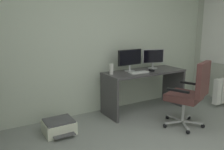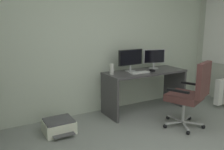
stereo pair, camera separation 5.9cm
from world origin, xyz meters
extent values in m
cube|color=beige|center=(0.00, 2.31, 1.27)|extent=(5.26, 0.10, 2.53)
cube|color=#454346|center=(0.88, 1.88, 0.71)|extent=(1.48, 0.58, 0.04)
cube|color=#454346|center=(0.16, 1.88, 0.35)|extent=(0.04, 0.55, 0.69)
cube|color=#454346|center=(1.60, 1.88, 0.35)|extent=(0.04, 0.55, 0.69)
cylinder|color=#B2B5B7|center=(0.64, 1.99, 0.73)|extent=(0.18, 0.18, 0.01)
cylinder|color=#B2B5B7|center=(0.64, 1.99, 0.79)|extent=(0.03, 0.03, 0.11)
cube|color=black|center=(0.64, 1.99, 0.97)|extent=(0.50, 0.08, 0.27)
cube|color=black|center=(0.64, 1.97, 0.97)|extent=(0.46, 0.05, 0.25)
cylinder|color=#B2B5B7|center=(1.16, 1.99, 0.73)|extent=(0.18, 0.18, 0.01)
cylinder|color=#B2B5B7|center=(1.16, 1.99, 0.79)|extent=(0.03, 0.03, 0.10)
cube|color=#B7BABC|center=(1.16, 1.99, 0.96)|extent=(0.42, 0.14, 0.25)
cube|color=black|center=(1.16, 1.97, 0.96)|extent=(0.38, 0.10, 0.23)
cube|color=silver|center=(0.68, 1.78, 0.74)|extent=(0.35, 0.15, 0.02)
cube|color=black|center=(0.96, 1.78, 0.74)|extent=(0.08, 0.11, 0.03)
cylinder|color=silver|center=(0.23, 1.94, 0.81)|extent=(0.07, 0.07, 0.17)
cube|color=#B7BABC|center=(1.11, 1.09, 0.07)|extent=(0.29, 0.14, 0.02)
sphere|color=black|center=(1.25, 1.14, 0.03)|extent=(0.06, 0.06, 0.06)
cube|color=#B7BABC|center=(0.96, 1.18, 0.07)|extent=(0.05, 0.30, 0.02)
sphere|color=black|center=(0.95, 1.33, 0.03)|extent=(0.06, 0.06, 0.06)
cube|color=#B7BABC|center=(0.83, 1.06, 0.07)|extent=(0.30, 0.10, 0.02)
sphere|color=black|center=(0.68, 1.10, 0.03)|extent=(0.06, 0.06, 0.06)
cube|color=#B7BABC|center=(0.89, 0.90, 0.07)|extent=(0.19, 0.27, 0.02)
sphere|color=black|center=(0.81, 0.77, 0.03)|extent=(0.06, 0.06, 0.06)
cube|color=#B7BABC|center=(1.07, 0.91, 0.07)|extent=(0.22, 0.25, 0.02)
sphere|color=black|center=(1.17, 0.80, 0.03)|extent=(0.06, 0.06, 0.06)
cylinder|color=#B7BABC|center=(0.97, 1.03, 0.24)|extent=(0.04, 0.04, 0.35)
cube|color=#55302E|center=(0.97, 1.03, 0.47)|extent=(0.62, 0.60, 0.10)
cube|color=#55302E|center=(1.07, 0.79, 0.77)|extent=(0.44, 0.23, 0.50)
cube|color=black|center=(0.73, 0.93, 0.62)|extent=(0.16, 0.31, 0.03)
cube|color=black|center=(1.21, 1.13, 0.62)|extent=(0.16, 0.31, 0.03)
cube|color=silver|center=(-0.75, 1.75, 0.09)|extent=(0.43, 0.37, 0.17)
cube|color=#4C4C51|center=(-0.75, 1.75, 0.19)|extent=(0.39, 0.34, 0.02)
cube|color=#4C4C51|center=(-0.75, 1.53, 0.05)|extent=(0.30, 0.10, 0.01)
cube|color=white|center=(2.14, 1.28, 0.30)|extent=(0.12, 0.10, 0.48)
cube|color=white|center=(2.30, 1.28, 0.30)|extent=(0.12, 0.10, 0.48)
camera|label=1|loc=(-1.69, -1.32, 1.53)|focal=37.53mm
camera|label=2|loc=(-1.64, -1.35, 1.53)|focal=37.53mm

